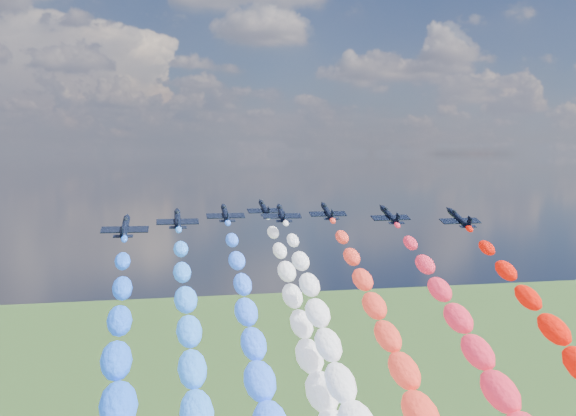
{
  "coord_description": "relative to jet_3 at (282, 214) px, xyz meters",
  "views": [
    {
      "loc": [
        -27.59,
        -127.86,
        113.86
      ],
      "look_at": [
        0.0,
        4.0,
        102.9
      ],
      "focal_mm": 41.44,
      "sensor_mm": 36.0,
      "label": 1
    }
  ],
  "objects": [
    {
      "name": "jet_0",
      "position": [
        -32.4,
        -19.78,
        0.0
      ],
      "size": [
        9.02,
        11.82,
        5.98
      ],
      "primitive_type": null,
      "rotation": [
        0.34,
        0.0,
        -0.07
      ],
      "color": "black"
    },
    {
      "name": "jet_1",
      "position": [
        -22.65,
        -7.75,
        0.0
      ],
      "size": [
        8.6,
        11.53,
        5.98
      ],
      "primitive_type": null,
      "rotation": [
        0.34,
        0.0,
        -0.03
      ],
      "color": "black"
    },
    {
      "name": "jet_2",
      "position": [
        -11.91,
        2.94,
        0.0
      ],
      "size": [
        8.32,
        11.32,
        5.98
      ],
      "primitive_type": null,
      "rotation": [
        0.34,
        0.0,
        0.0
      ],
      "color": "black"
    },
    {
      "name": "jet_3",
      "position": [
        0.0,
        0.0,
        0.0
      ],
      "size": [
        8.84,
        11.69,
        5.98
      ],
      "primitive_type": null,
      "rotation": [
        0.34,
        0.0,
        -0.05
      ],
      "color": "black"
    },
    {
      "name": "jet_4",
      "position": [
        -1.34,
        14.16,
        0.0
      ],
      "size": [
        9.0,
        11.81,
        5.98
      ],
      "primitive_type": null,
      "rotation": [
        0.34,
        0.0,
        0.07
      ],
      "color": "black"
    },
    {
      "name": "trail_4",
      "position": [
        -1.34,
        -35.94,
        -26.43
      ],
      "size": [
        6.58,
        97.9,
        56.32
      ],
      "primitive_type": null,
      "color": "white"
    },
    {
      "name": "jet_5",
      "position": [
        11.07,
        2.84,
        0.0
      ],
      "size": [
        8.33,
        11.33,
        5.98
      ],
      "primitive_type": null,
      "rotation": [
        0.34,
        0.0,
        -0.0
      ],
      "color": "black"
    },
    {
      "name": "trail_5",
      "position": [
        11.07,
        -47.26,
        -26.43
      ],
      "size": [
        6.58,
        97.9,
        56.32
      ],
      "primitive_type": null,
      "color": "red"
    },
    {
      "name": "jet_6",
      "position": [
        21.59,
        -8.55,
        0.0
      ],
      "size": [
        8.99,
        11.8,
        5.98
      ],
      "primitive_type": null,
      "rotation": [
        0.34,
        0.0,
        0.06
      ],
      "color": "black"
    },
    {
      "name": "jet_7",
      "position": [
        32.87,
        -17.81,
        0.0
      ],
      "size": [
        8.92,
        11.75,
        5.98
      ],
      "primitive_type": null,
      "rotation": [
        0.34,
        0.0,
        0.06
      ],
      "color": "black"
    }
  ]
}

